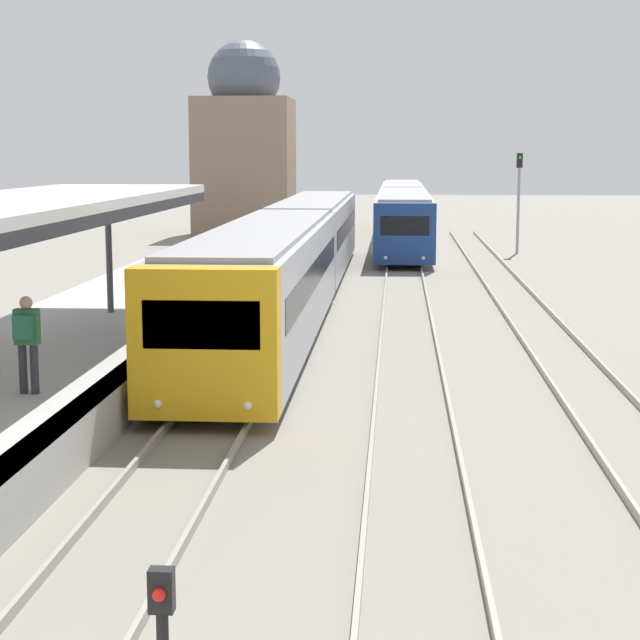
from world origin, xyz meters
TOP-DOWN VIEW (x-y plane):
  - person_on_platform at (-2.84, 10.96)m, footprint 0.40×0.40m
  - train_near at (0.00, 28.80)m, footprint 2.65×34.27m
  - train_far at (3.68, 55.25)m, footprint 2.63×34.25m
  - signal_mast_far at (9.26, 46.58)m, footprint 0.28×0.29m
  - distant_domed_building at (-5.75, 57.73)m, footprint 5.63×5.63m

SIDE VIEW (x-z plane):
  - train_far at x=3.68m, z-range 0.17..3.11m
  - train_near at x=0.00m, z-range 0.17..3.23m
  - person_on_platform at x=-2.84m, z-range 1.03..2.69m
  - signal_mast_far at x=9.26m, z-range 0.64..5.51m
  - distant_domed_building at x=-5.75m, z-range -0.42..11.03m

